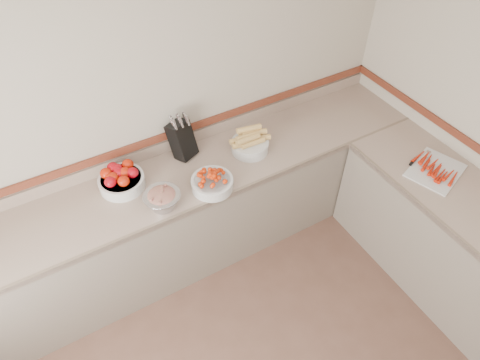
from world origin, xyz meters
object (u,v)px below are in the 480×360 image
rhubarb_bowl (162,199)px  dishwasher (471,261)px  cherry_tomato_bowl (212,182)px  cutting_board (435,169)px  corn_bowl (250,143)px  tomato_bowl (121,179)px  knife_block (182,139)px

rhubarb_bowl → dishwasher: bearing=-33.3°
dishwasher → cherry_tomato_bowl: bearing=140.9°
cutting_board → rhubarb_bowl: bearing=160.1°
dishwasher → corn_bowl: 1.86m
cherry_tomato_bowl → corn_bowl: 0.48m
tomato_bowl → corn_bowl: corn_bowl is taller
dishwasher → tomato_bowl: size_ratio=2.59×
corn_bowl → cutting_board: size_ratio=0.65×
cherry_tomato_bowl → tomato_bowl: bearing=148.6°
knife_block → corn_bowl: size_ratio=1.18×
cherry_tomato_bowl → cutting_board: cherry_tomato_bowl is taller
cherry_tomato_bowl → rhubarb_bowl: (-0.37, 0.01, 0.02)m
tomato_bowl → rhubarb_bowl: 0.37m
dishwasher → knife_block: knife_block is taller
cherry_tomato_bowl → rhubarb_bowl: size_ratio=1.18×
knife_block → cutting_board: size_ratio=0.77×
dishwasher → knife_block: size_ratio=2.22×
corn_bowl → cutting_board: bearing=-39.5°
corn_bowl → cherry_tomato_bowl: bearing=-154.3°
tomato_bowl → corn_bowl: bearing=-7.2°
dishwasher → rhubarb_bowl: rhubarb_bowl is taller
tomato_bowl → cherry_tomato_bowl: cherry_tomato_bowl is taller
dishwasher → cherry_tomato_bowl: (-1.50, 1.22, 0.52)m
knife_block → cherry_tomato_bowl: size_ratio=1.26×
knife_block → tomato_bowl: knife_block is taller
knife_block → cherry_tomato_bowl: 0.44m
cherry_tomato_bowl → rhubarb_bowl: cherry_tomato_bowl is taller
dishwasher → cutting_board: 0.74m
corn_bowl → cutting_board: 1.38m
dishwasher → cherry_tomato_bowl: cherry_tomato_bowl is taller
corn_bowl → rhubarb_bowl: size_ratio=1.26×
cutting_board → cherry_tomato_bowl: bearing=156.0°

